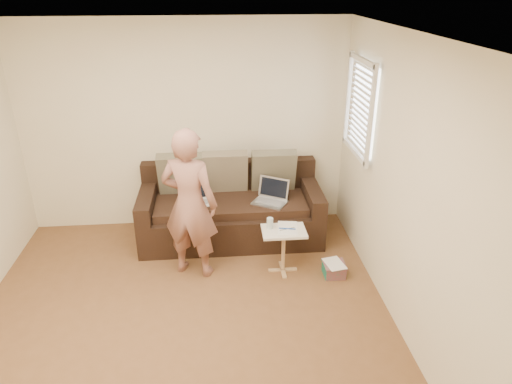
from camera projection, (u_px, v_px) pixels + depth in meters
floor at (183, 337)px, 4.24m from camera, size 4.50×4.50×0.00m
ceiling at (158, 40)px, 3.15m from camera, size 4.50×4.50×0.00m
wall_back at (185, 128)px, 5.73m from camera, size 4.00×0.00×4.00m
wall_right at (415, 200)px, 3.86m from camera, size 0.00×4.50×4.50m
window_blinds at (360, 107)px, 5.05m from camera, size 0.12×0.88×1.08m
sofa at (231, 206)px, 5.71m from camera, size 2.20×0.95×0.85m
pillow_left at (181, 174)px, 5.70m from camera, size 0.55×0.29×0.57m
pillow_mid at (225, 172)px, 5.76m from camera, size 0.55×0.27×0.57m
pillow_right at (273, 171)px, 5.79m from camera, size 0.55×0.28×0.57m
laptop_silver at (269, 203)px, 5.57m from camera, size 0.47×0.44×0.26m
laptop_white at (199, 204)px, 5.54m from camera, size 0.39×0.35×0.23m
person at (190, 204)px, 4.85m from camera, size 0.71×0.59×1.67m
side_table at (283, 251)px, 5.09m from camera, size 0.47×0.33×0.52m
drinking_glass at (270, 223)px, 5.00m from camera, size 0.07×0.07×0.12m
scissors at (287, 229)px, 4.99m from camera, size 0.18×0.10×0.02m
paper_on_table at (288, 228)px, 5.02m from camera, size 0.25×0.33×0.00m
striped_box at (334, 269)px, 5.09m from camera, size 0.24×0.24×0.15m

